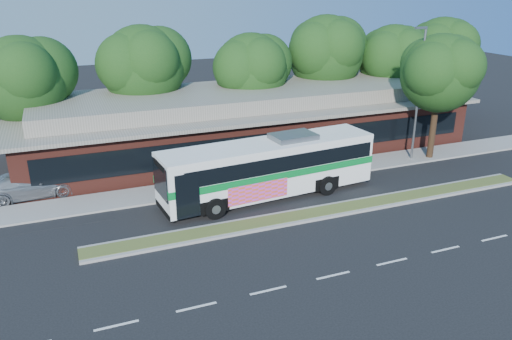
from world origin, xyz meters
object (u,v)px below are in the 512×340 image
(sedan, at_px, (30,185))
(sidewalk_tree, at_px, (444,71))
(lamp_post, at_px, (418,91))
(transit_bus, at_px, (270,164))

(sedan, bearing_deg, sidewalk_tree, -101.52)
(lamp_post, height_order, transit_bus, lamp_post)
(lamp_post, bearing_deg, sedan, 173.50)
(lamp_post, distance_m, sidewalk_tree, 2.20)
(transit_bus, xyz_separation_m, sidewalk_tree, (13.58, 2.09, 4.16))
(lamp_post, xyz_separation_m, transit_bus, (-11.76, -2.20, -2.91))
(transit_bus, bearing_deg, sedan, 153.64)
(transit_bus, xyz_separation_m, sedan, (-12.93, 5.01, -1.23))
(sedan, height_order, sidewalk_tree, sidewalk_tree)
(transit_bus, bearing_deg, lamp_post, 5.40)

